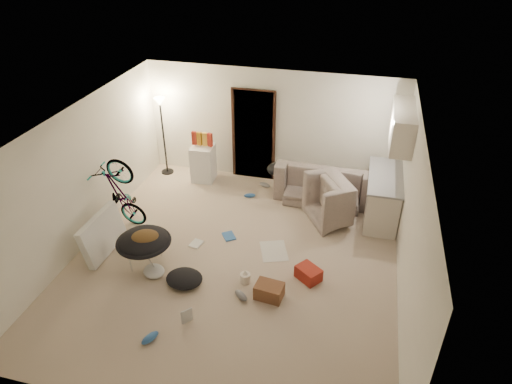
% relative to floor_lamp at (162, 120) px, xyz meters
% --- Properties ---
extents(floor, '(5.50, 6.00, 0.02)m').
position_rel_floor_lamp_xyz_m(floor, '(2.40, -2.65, -1.32)').
color(floor, '#C3AD96').
rests_on(floor, ground).
extents(ceiling, '(5.50, 6.00, 0.02)m').
position_rel_floor_lamp_xyz_m(ceiling, '(2.40, -2.65, 1.20)').
color(ceiling, white).
rests_on(ceiling, wall_back).
extents(wall_back, '(5.50, 0.02, 2.50)m').
position_rel_floor_lamp_xyz_m(wall_back, '(2.40, 0.36, -0.06)').
color(wall_back, white).
rests_on(wall_back, floor).
extents(wall_front, '(5.50, 0.02, 2.50)m').
position_rel_floor_lamp_xyz_m(wall_front, '(2.40, -5.66, -0.06)').
color(wall_front, white).
rests_on(wall_front, floor).
extents(wall_left, '(0.02, 6.00, 2.50)m').
position_rel_floor_lamp_xyz_m(wall_left, '(-0.36, -2.65, -0.06)').
color(wall_left, white).
rests_on(wall_left, floor).
extents(wall_right, '(0.02, 6.00, 2.50)m').
position_rel_floor_lamp_xyz_m(wall_right, '(5.16, -2.65, -0.06)').
color(wall_right, white).
rests_on(wall_right, floor).
extents(doorway, '(0.85, 0.10, 2.04)m').
position_rel_floor_lamp_xyz_m(doorway, '(2.00, 0.32, -0.29)').
color(doorway, black).
rests_on(doorway, floor).
extents(door_trim, '(0.97, 0.04, 2.10)m').
position_rel_floor_lamp_xyz_m(door_trim, '(2.00, 0.29, -0.29)').
color(door_trim, black).
rests_on(door_trim, floor).
extents(floor_lamp, '(0.28, 0.28, 1.81)m').
position_rel_floor_lamp_xyz_m(floor_lamp, '(0.00, 0.00, 0.00)').
color(floor_lamp, black).
rests_on(floor_lamp, floor).
extents(kitchen_counter, '(0.60, 1.50, 0.88)m').
position_rel_floor_lamp_xyz_m(kitchen_counter, '(4.83, -0.65, -0.87)').
color(kitchen_counter, beige).
rests_on(kitchen_counter, floor).
extents(counter_top, '(0.64, 1.54, 0.04)m').
position_rel_floor_lamp_xyz_m(counter_top, '(4.83, -0.65, -0.41)').
color(counter_top, gray).
rests_on(counter_top, kitchen_counter).
extents(kitchen_uppers, '(0.38, 1.40, 0.65)m').
position_rel_floor_lamp_xyz_m(kitchen_uppers, '(4.96, -0.65, 0.64)').
color(kitchen_uppers, beige).
rests_on(kitchen_uppers, wall_right).
extents(sofa, '(2.03, 0.84, 0.59)m').
position_rel_floor_lamp_xyz_m(sofa, '(3.66, -0.20, -1.01)').
color(sofa, '#3C443B').
rests_on(sofa, floor).
extents(armchair, '(1.29, 1.33, 0.66)m').
position_rel_floor_lamp_xyz_m(armchair, '(4.11, -0.86, -0.98)').
color(armchair, '#3C443B').
rests_on(armchair, floor).
extents(bicycle, '(1.61, 0.81, 0.90)m').
position_rel_floor_lamp_xyz_m(bicycle, '(0.10, -2.19, -0.90)').
color(bicycle, black).
rests_on(bicycle, floor).
extents(book_asset, '(0.30, 0.30, 0.02)m').
position_rel_floor_lamp_xyz_m(book_asset, '(2.07, -4.25, -1.30)').
color(book_asset, maroon).
rests_on(book_asset, floor).
extents(mini_fridge, '(0.50, 0.50, 0.82)m').
position_rel_floor_lamp_xyz_m(mini_fridge, '(0.94, -0.10, -0.90)').
color(mini_fridge, white).
rests_on(mini_fridge, floor).
extents(snack_box_0, '(0.11, 0.08, 0.30)m').
position_rel_floor_lamp_xyz_m(snack_box_0, '(0.77, -0.10, -0.31)').
color(snack_box_0, maroon).
rests_on(snack_box_0, mini_fridge).
extents(snack_box_1, '(0.11, 0.08, 0.30)m').
position_rel_floor_lamp_xyz_m(snack_box_1, '(0.89, -0.10, -0.31)').
color(snack_box_1, '#B77516').
rests_on(snack_box_1, mini_fridge).
extents(snack_box_2, '(0.11, 0.09, 0.30)m').
position_rel_floor_lamp_xyz_m(snack_box_2, '(1.01, -0.10, -0.31)').
color(snack_box_2, gold).
rests_on(snack_box_2, mini_fridge).
extents(snack_box_3, '(0.11, 0.09, 0.30)m').
position_rel_floor_lamp_xyz_m(snack_box_3, '(1.13, -0.10, -0.31)').
color(snack_box_3, maroon).
rests_on(snack_box_3, mini_fridge).
extents(saucer_chair, '(0.92, 0.92, 0.65)m').
position_rel_floor_lamp_xyz_m(saucer_chair, '(0.97, -3.11, -0.92)').
color(saucer_chair, silver).
rests_on(saucer_chair, floor).
extents(hoodie, '(0.60, 0.56, 0.22)m').
position_rel_floor_lamp_xyz_m(hoodie, '(1.02, -3.14, -0.72)').
color(hoodie, '#52381C').
rests_on(hoodie, saucer_chair).
extents(sofa_drape, '(0.61, 0.52, 0.28)m').
position_rel_floor_lamp_xyz_m(sofa_drape, '(2.71, -0.20, -0.77)').
color(sofa_drape, black).
rests_on(sofa_drape, sofa).
extents(tv_box, '(0.30, 1.09, 0.73)m').
position_rel_floor_lamp_xyz_m(tv_box, '(0.10, -2.97, -0.95)').
color(tv_box, silver).
rests_on(tv_box, floor).
extents(drink_case_a, '(0.46, 0.36, 0.25)m').
position_rel_floor_lamp_xyz_m(drink_case_a, '(3.19, -3.38, -1.18)').
color(drink_case_a, brown).
rests_on(drink_case_a, floor).
extents(drink_case_b, '(0.48, 0.46, 0.23)m').
position_rel_floor_lamp_xyz_m(drink_case_b, '(3.72, -2.82, -1.19)').
color(drink_case_b, maroon).
rests_on(drink_case_b, floor).
extents(juicer, '(0.17, 0.17, 0.24)m').
position_rel_floor_lamp_xyz_m(juicer, '(2.74, -3.14, -1.21)').
color(juicer, silver).
rests_on(juicer, floor).
extents(newspaper, '(0.63, 0.71, 0.01)m').
position_rel_floor_lamp_xyz_m(newspaper, '(3.02, -2.25, -1.30)').
color(newspaper, silver).
rests_on(newspaper, floor).
extents(book_blue, '(0.32, 0.34, 0.03)m').
position_rel_floor_lamp_xyz_m(book_blue, '(2.12, -2.04, -1.29)').
color(book_blue, '#2F62AB').
rests_on(book_blue, floor).
extents(book_white, '(0.23, 0.28, 0.02)m').
position_rel_floor_lamp_xyz_m(book_white, '(1.60, -2.40, -1.30)').
color(book_white, silver).
rests_on(book_white, floor).
extents(shoe_0, '(0.26, 0.18, 0.09)m').
position_rel_floor_lamp_xyz_m(shoe_0, '(2.14, -0.60, -1.26)').
color(shoe_0, '#2F62AB').
rests_on(shoe_0, floor).
extents(shoe_1, '(0.29, 0.20, 0.10)m').
position_rel_floor_lamp_xyz_m(shoe_1, '(2.36, -0.10, -1.26)').
color(shoe_1, slate).
rests_on(shoe_1, floor).
extents(shoe_2, '(0.23, 0.31, 0.11)m').
position_rel_floor_lamp_xyz_m(shoe_2, '(1.75, -4.63, -1.25)').
color(shoe_2, '#2F62AB').
rests_on(shoe_2, floor).
extents(shoe_3, '(0.29, 0.26, 0.10)m').
position_rel_floor_lamp_xyz_m(shoe_3, '(2.77, -3.51, -1.25)').
color(shoe_3, slate).
rests_on(shoe_3, floor).
extents(clothes_lump_a, '(0.61, 0.53, 0.19)m').
position_rel_floor_lamp_xyz_m(clothes_lump_a, '(1.78, -3.41, -1.21)').
color(clothes_lump_a, black).
rests_on(clothes_lump_a, floor).
extents(clothes_lump_c, '(0.52, 0.51, 0.12)m').
position_rel_floor_lamp_xyz_m(clothes_lump_c, '(1.21, -3.33, -1.25)').
color(clothes_lump_c, silver).
rests_on(clothes_lump_c, floor).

